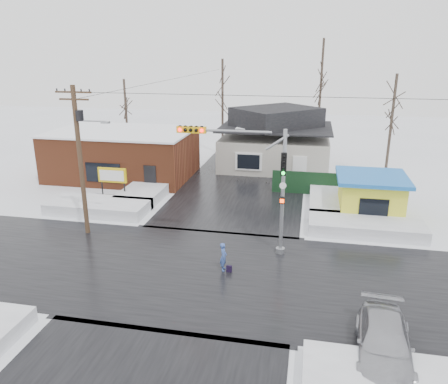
% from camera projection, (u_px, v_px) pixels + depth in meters
% --- Properties ---
extents(ground, '(120.00, 120.00, 0.00)m').
position_uv_depth(ground, '(198.00, 271.00, 22.48)').
color(ground, white).
rests_on(ground, ground).
extents(road_ns, '(10.00, 120.00, 0.02)m').
position_uv_depth(road_ns, '(198.00, 271.00, 22.48)').
color(road_ns, black).
rests_on(road_ns, ground).
extents(road_ew, '(120.00, 10.00, 0.02)m').
position_uv_depth(road_ew, '(198.00, 271.00, 22.48)').
color(road_ew, black).
rests_on(road_ew, ground).
extents(snowbank_nw, '(7.00, 3.00, 0.80)m').
position_uv_depth(snowbank_nw, '(99.00, 207.00, 30.57)').
color(snowbank_nw, white).
rests_on(snowbank_nw, ground).
extents(snowbank_ne, '(7.00, 3.00, 0.80)m').
position_uv_depth(snowbank_ne, '(366.00, 226.00, 27.20)').
color(snowbank_ne, white).
rests_on(snowbank_ne, ground).
extents(snowbank_nside_w, '(3.00, 8.00, 0.80)m').
position_uv_depth(snowbank_nside_w, '(151.00, 187.00, 34.85)').
color(snowbank_nside_w, white).
rests_on(snowbank_nside_w, ground).
extents(snowbank_nside_e, '(3.00, 8.00, 0.80)m').
position_uv_depth(snowbank_nside_e, '(330.00, 199.00, 32.23)').
color(snowbank_nside_e, white).
rests_on(snowbank_nside_e, ground).
extents(traffic_signal, '(6.05, 0.68, 7.00)m').
position_uv_depth(traffic_signal, '(254.00, 174.00, 23.38)').
color(traffic_signal, gray).
rests_on(traffic_signal, ground).
extents(utility_pole, '(3.15, 0.44, 9.00)m').
position_uv_depth(utility_pole, '(81.00, 153.00, 25.64)').
color(utility_pole, '#382619').
rests_on(utility_pole, ground).
extents(brick_building, '(12.20, 8.20, 4.12)m').
position_uv_depth(brick_building, '(123.00, 154.00, 38.80)').
color(brick_building, brown).
rests_on(brick_building, ground).
extents(marquee_sign, '(2.20, 0.21, 2.55)m').
position_uv_depth(marquee_sign, '(112.00, 176.00, 32.42)').
color(marquee_sign, black).
rests_on(marquee_sign, ground).
extents(house, '(10.40, 8.40, 5.76)m').
position_uv_depth(house, '(275.00, 140.00, 41.79)').
color(house, '#B1AAA0').
rests_on(house, ground).
extents(kiosk, '(4.60, 4.60, 2.88)m').
position_uv_depth(kiosk, '(370.00, 196.00, 29.56)').
color(kiosk, yellow).
rests_on(kiosk, ground).
extents(fence, '(8.00, 0.12, 1.80)m').
position_uv_depth(fence, '(324.00, 184.00, 34.03)').
color(fence, black).
rests_on(fence, ground).
extents(tree_far_left, '(3.00, 3.00, 10.00)m').
position_uv_depth(tree_far_left, '(222.00, 79.00, 44.99)').
color(tree_far_left, '#332821').
rests_on(tree_far_left, ground).
extents(tree_far_mid, '(3.00, 3.00, 12.00)m').
position_uv_depth(tree_far_mid, '(322.00, 63.00, 44.48)').
color(tree_far_mid, '#332821').
rests_on(tree_far_mid, ground).
extents(tree_far_right, '(3.00, 3.00, 9.00)m').
position_uv_depth(tree_far_right, '(395.00, 96.00, 36.65)').
color(tree_far_right, '#332821').
rests_on(tree_far_right, ground).
extents(tree_far_west, '(3.00, 3.00, 8.00)m').
position_uv_depth(tree_far_west, '(125.00, 95.00, 45.49)').
color(tree_far_west, '#332821').
rests_on(tree_far_west, ground).
extents(pedestrian, '(0.43, 0.59, 1.50)m').
position_uv_depth(pedestrian, '(223.00, 257.00, 22.38)').
color(pedestrian, '#3955A1').
rests_on(pedestrian, ground).
extents(car, '(2.35, 4.97, 1.40)m').
position_uv_depth(car, '(384.00, 343.00, 15.88)').
color(car, '#A9AAB0').
rests_on(car, ground).
extents(shopping_bag, '(0.29, 0.14, 0.35)m').
position_uv_depth(shopping_bag, '(229.00, 269.00, 22.35)').
color(shopping_bag, black).
rests_on(shopping_bag, ground).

